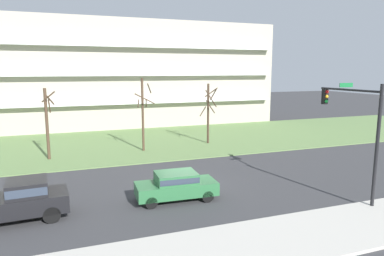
# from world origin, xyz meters

# --- Properties ---
(ground) EXTENTS (160.00, 160.00, 0.00)m
(ground) POSITION_xyz_m (0.00, 0.00, 0.00)
(ground) COLOR #38383A
(sidewalk_curb_near) EXTENTS (80.00, 4.00, 0.15)m
(sidewalk_curb_near) POSITION_xyz_m (0.00, -8.00, 0.07)
(sidewalk_curb_near) COLOR #BCB7AD
(sidewalk_curb_near) RESTS_ON ground
(grass_lawn_strip) EXTENTS (80.00, 16.00, 0.08)m
(grass_lawn_strip) POSITION_xyz_m (0.00, 14.00, 0.04)
(grass_lawn_strip) COLOR #66844C
(grass_lawn_strip) RESTS_ON ground
(apartment_building) EXTENTS (40.28, 12.59, 13.08)m
(apartment_building) POSITION_xyz_m (0.00, 27.82, 6.54)
(apartment_building) COLOR #B2A899
(apartment_building) RESTS_ON ground
(tree_far_left) EXTENTS (1.09, 1.43, 5.70)m
(tree_far_left) POSITION_xyz_m (-7.95, 9.85, 3.07)
(tree_far_left) COLOR #4C3828
(tree_far_left) RESTS_ON ground
(tree_left) EXTENTS (1.72, 1.38, 6.41)m
(tree_left) POSITION_xyz_m (-0.24, 10.16, 3.43)
(tree_left) COLOR #4C3828
(tree_left) RESTS_ON ground
(tree_center) EXTENTS (1.82, 1.64, 5.81)m
(tree_center) POSITION_xyz_m (6.36, 11.26, 3.20)
(tree_center) COLOR #423023
(tree_center) RESTS_ON ground
(pickup_black_near_left) EXTENTS (5.50, 2.30, 1.95)m
(pickup_black_near_left) POSITION_xyz_m (-9.16, -1.99, 1.02)
(pickup_black_near_left) COLOR black
(pickup_black_near_left) RESTS_ON ground
(sedan_green_center_left) EXTENTS (4.49, 2.02, 1.57)m
(sedan_green_center_left) POSITION_xyz_m (-1.12, -2.00, 0.87)
(sedan_green_center_left) COLOR #2D6B3D
(sedan_green_center_left) RESTS_ON ground
(traffic_signal_mast) EXTENTS (0.90, 4.36, 6.41)m
(traffic_signal_mast) POSITION_xyz_m (8.05, -5.19, 4.32)
(traffic_signal_mast) COLOR black
(traffic_signal_mast) RESTS_ON ground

